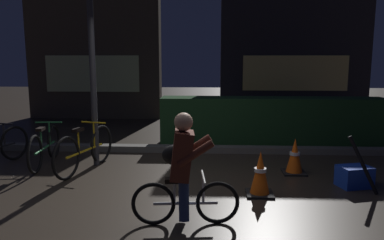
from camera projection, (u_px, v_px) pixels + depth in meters
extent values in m
plane|color=#2D261E|center=(175.00, 190.00, 5.10)|extent=(40.00, 40.00, 0.00)
cube|color=#56544F|center=(186.00, 149.00, 7.26)|extent=(12.00, 0.24, 0.12)
cube|color=#19381C|center=(271.00, 120.00, 7.98)|extent=(4.80, 0.70, 1.00)
cube|color=#42382D|center=(94.00, 54.00, 11.36)|extent=(4.11, 0.50, 3.99)
cube|color=#BFCC8C|center=(92.00, 74.00, 11.19)|extent=(2.88, 0.04, 1.10)
cube|color=#262328|center=(295.00, 38.00, 11.63)|extent=(4.68, 0.50, 4.99)
cube|color=#F2D172|center=(295.00, 73.00, 11.54)|extent=(3.28, 0.04, 1.10)
cylinder|color=#2D2D33|center=(93.00, 84.00, 6.14)|extent=(0.10, 0.10, 2.80)
torus|color=black|center=(15.00, 143.00, 6.64)|extent=(0.24, 0.60, 0.62)
cylinder|color=black|center=(4.00, 135.00, 6.42)|extent=(0.03, 0.03, 0.39)
cylinder|color=black|center=(3.00, 124.00, 6.39)|extent=(0.44, 0.17, 0.02)
torus|color=black|center=(54.00, 142.00, 6.74)|extent=(0.11, 0.63, 0.63)
torus|color=black|center=(35.00, 154.00, 5.82)|extent=(0.11, 0.63, 0.63)
cylinder|color=#236B38|center=(45.00, 148.00, 6.28)|extent=(0.14, 0.93, 0.04)
cylinder|color=#236B38|center=(41.00, 140.00, 6.09)|extent=(0.03, 0.03, 0.35)
cube|color=black|center=(40.00, 129.00, 6.06)|extent=(0.12, 0.21, 0.05)
cylinder|color=#236B38|center=(49.00, 133.00, 6.50)|extent=(0.03, 0.03, 0.39)
cylinder|color=#236B38|center=(49.00, 122.00, 6.47)|extent=(0.46, 0.07, 0.02)
torus|color=black|center=(101.00, 144.00, 6.46)|extent=(0.20, 0.66, 0.67)
torus|color=black|center=(66.00, 158.00, 5.51)|extent=(0.20, 0.66, 0.67)
cylinder|color=gold|center=(85.00, 151.00, 5.99)|extent=(0.28, 0.98, 0.04)
cylinder|color=gold|center=(78.00, 142.00, 5.79)|extent=(0.03, 0.03, 0.38)
cube|color=black|center=(78.00, 130.00, 5.76)|extent=(0.15, 0.22, 0.05)
cylinder|color=gold|center=(94.00, 135.00, 6.21)|extent=(0.03, 0.03, 0.42)
cylinder|color=gold|center=(93.00, 122.00, 6.18)|extent=(0.45, 0.13, 0.02)
cube|color=black|center=(260.00, 194.00, 4.94)|extent=(0.36, 0.36, 0.03)
cone|color=#EA560F|center=(260.00, 172.00, 4.89)|extent=(0.26, 0.26, 0.57)
cylinder|color=white|center=(260.00, 170.00, 4.89)|extent=(0.16, 0.16, 0.05)
cube|color=black|center=(294.00, 172.00, 5.87)|extent=(0.36, 0.36, 0.03)
cone|color=#EA560F|center=(295.00, 155.00, 5.83)|extent=(0.26, 0.26, 0.54)
cylinder|color=white|center=(295.00, 153.00, 5.82)|extent=(0.16, 0.16, 0.05)
cube|color=#193DB7|center=(354.00, 176.00, 5.24)|extent=(0.51, 0.43, 0.30)
torus|color=black|center=(218.00, 203.00, 4.03)|extent=(0.49, 0.09, 0.48)
torus|color=black|center=(153.00, 204.00, 4.00)|extent=(0.49, 0.09, 0.48)
cylinder|color=silver|center=(186.00, 203.00, 4.01)|extent=(0.70, 0.10, 0.04)
cylinder|color=silver|center=(174.00, 192.00, 3.99)|extent=(0.03, 0.03, 0.26)
cube|color=black|center=(174.00, 180.00, 3.96)|extent=(0.21, 0.12, 0.05)
cylinder|color=silver|center=(203.00, 190.00, 4.00)|extent=(0.03, 0.03, 0.30)
cylinder|color=silver|center=(203.00, 177.00, 3.97)|extent=(0.07, 0.46, 0.02)
cylinder|color=navy|center=(184.00, 195.00, 4.10)|extent=(0.13, 0.22, 0.42)
cylinder|color=navy|center=(184.00, 202.00, 3.90)|extent=(0.13, 0.22, 0.42)
cube|color=#512319|center=(182.00, 155.00, 3.92)|extent=(0.29, 0.34, 0.54)
sphere|color=tan|center=(184.00, 122.00, 3.87)|extent=(0.20, 0.20, 0.20)
cylinder|color=#512319|center=(194.00, 147.00, 4.06)|extent=(0.40, 0.12, 0.29)
cylinder|color=#512319|center=(196.00, 154.00, 3.78)|extent=(0.40, 0.12, 0.29)
ellipsoid|color=black|center=(176.00, 155.00, 4.13)|extent=(0.33, 0.19, 0.24)
cylinder|color=black|center=(363.00, 165.00, 4.95)|extent=(0.42, 0.20, 0.78)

